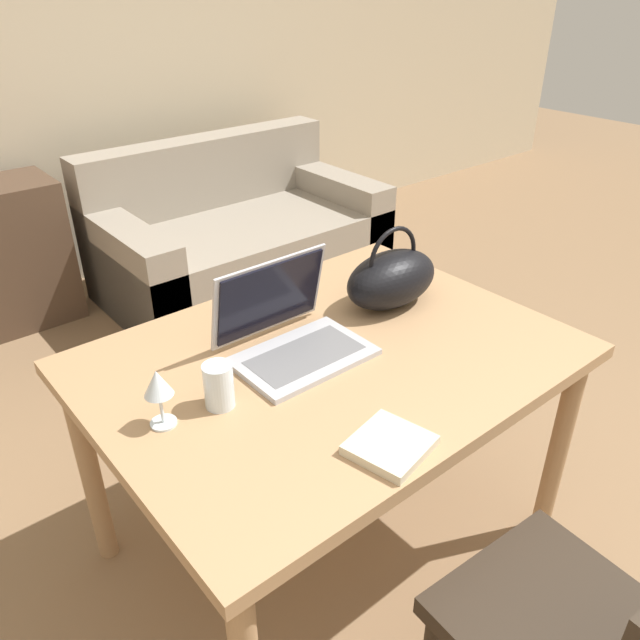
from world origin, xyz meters
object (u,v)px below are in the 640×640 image
drinking_glass (219,386)px  chair (592,636)px  couch (238,240)px  wine_glass (158,386)px  laptop (288,328)px  handbag (392,278)px

drinking_glass → chair: bearing=-68.3°
couch → wine_glass: bearing=-126.8°
laptop → chair: bearing=-86.8°
laptop → drinking_glass: (-0.28, -0.10, -0.01)m
chair → drinking_glass: 0.97m
drinking_glass → handbag: (0.69, 0.11, 0.03)m
chair → wine_glass: wine_glass is taller
wine_glass → laptop: bearing=10.3°
laptop → handbag: (0.41, 0.00, 0.02)m
couch → laptop: 2.04m
chair → couch: bearing=75.8°
laptop → handbag: bearing=0.6°
drinking_glass → wine_glass: (-0.14, 0.02, 0.05)m
wine_glass → handbag: size_ratio=0.45×
chair → drinking_glass: size_ratio=7.36×
chair → laptop: laptop is taller
wine_glass → handbag: bearing=5.6°
chair → couch: size_ratio=0.54×
couch → laptop: size_ratio=4.33×
laptop → drinking_glass: size_ratio=3.14×
laptop → drinking_glass: 0.30m
couch → laptop: laptop is taller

